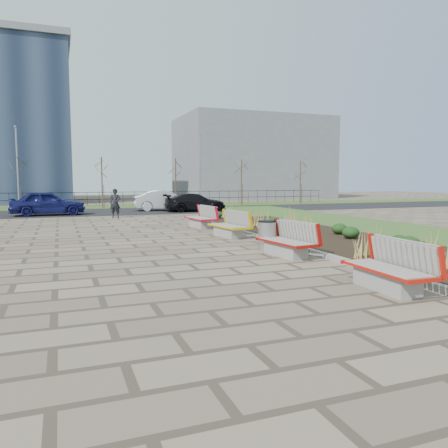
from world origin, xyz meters
name	(u,v)px	position (x,y,z in m)	size (l,w,h in m)	color
ground	(209,277)	(0.00, 0.00, 0.00)	(120.00, 120.00, 0.00)	#766651
planting_bed	(320,237)	(6.25, 5.00, 0.05)	(4.50, 18.00, 0.10)	black
planting_curb	(266,239)	(3.92, 5.00, 0.07)	(0.16, 18.00, 0.15)	gray
grass_verge_near	(416,232)	(11.00, 5.00, 0.02)	(5.00, 38.00, 0.04)	#33511E
grass_verge_far	(101,207)	(0.00, 28.00, 0.02)	(80.00, 5.00, 0.04)	#33511E
road	(109,212)	(0.00, 22.00, 0.01)	(80.00, 7.00, 0.02)	black
bench_a	(386,266)	(3.00, -2.40, 0.50)	(0.90, 2.10, 1.00)	red
bench_b	(285,239)	(3.00, 1.85, 0.50)	(0.90, 2.10, 1.00)	#A5100B
bench_c	(228,224)	(3.00, 6.53, 0.50)	(0.90, 2.10, 1.00)	#E5B40C
bench_d	(200,217)	(3.00, 10.24, 0.50)	(0.90, 2.10, 1.00)	red
litter_bin	(267,236)	(2.91, 2.89, 0.47)	(0.56, 0.56, 0.95)	#B2B2B7
pedestrian	(115,203)	(-0.10, 17.06, 0.87)	(0.63, 0.41, 1.73)	black
car_blue	(48,203)	(-3.89, 20.22, 0.79)	(1.81, 4.50, 1.53)	#11144D
car_silver	(165,200)	(4.02, 21.93, 0.76)	(1.56, 4.47, 1.47)	#ACAFB4
car_black	(195,202)	(5.81, 20.22, 0.66)	(1.78, 4.38, 1.27)	black
tree_b	(19,183)	(-6.00, 26.50, 2.04)	(1.40, 1.40, 4.00)	#4C3D2D
tree_c	(102,182)	(0.00, 26.50, 2.04)	(1.40, 1.40, 4.00)	#4C3D2D
tree_d	(176,182)	(6.00, 26.50, 2.04)	(1.40, 1.40, 4.00)	#4C3D2D
tree_e	(241,182)	(12.00, 26.50, 2.04)	(1.40, 1.40, 4.00)	#4C3D2D
tree_f	(300,182)	(18.00, 26.50, 2.04)	(1.40, 1.40, 4.00)	#4C3D2D
lamp_west	(18,169)	(-6.00, 26.00, 3.04)	(0.24, 0.60, 6.00)	gray
lamp_east	(200,170)	(8.00, 26.00, 3.04)	(0.24, 0.60, 6.00)	gray
railing_fence	(99,199)	(0.00, 29.50, 0.64)	(44.00, 0.10, 1.20)	black
building_grey	(252,158)	(20.00, 42.00, 5.00)	(18.00, 12.00, 10.00)	slate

